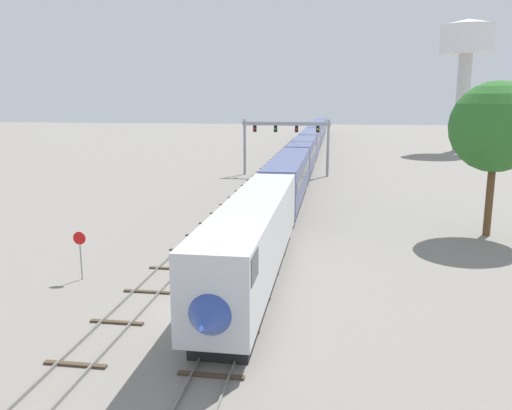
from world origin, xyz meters
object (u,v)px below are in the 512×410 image
Objects in this scene: signal_gantry at (286,134)px; stop_sign at (80,249)px; passenger_train at (311,143)px; trackside_tree_left at (496,127)px; water_tower at (467,47)px.

stop_sign is at bearing -99.98° from signal_gantry.
signal_gantry is (-2.25, -24.30, 3.04)m from passenger_train.
signal_gantry reaches higher than stop_sign.
passenger_train is 13.29× the size of trackside_tree_left.
signal_gantry is at bearing 121.68° from trackside_tree_left.
trackside_tree_left is (18.46, -29.91, 2.66)m from signal_gantry.
trackside_tree_left reaches higher than stop_sign.
stop_sign is at bearing -98.33° from passenger_train.
passenger_train is 24.60m from signal_gantry.
passenger_train is 56.87m from trackside_tree_left.
trackside_tree_left is at bearing -100.75° from water_tower.
trackside_tree_left is at bearing -58.32° from signal_gantry.
water_tower is 8.93× the size of stop_sign.
passenger_train is 6.06× the size of water_tower.
water_tower reaches higher than trackside_tree_left.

